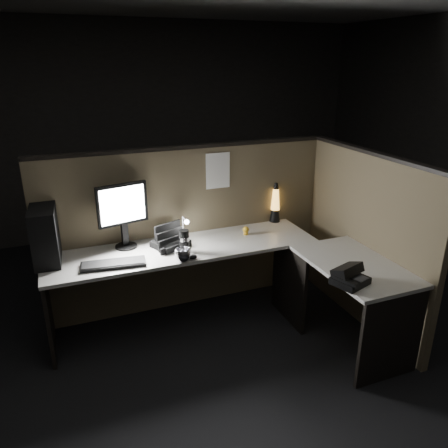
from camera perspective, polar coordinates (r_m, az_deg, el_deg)
name	(u,v)px	position (r m, az deg, el deg)	size (l,w,h in m)	color
floor	(226,356)	(3.65, 0.31, -16.82)	(6.00, 6.00, 0.00)	black
room_shell	(227,156)	(2.96, 0.37, 8.92)	(6.00, 6.00, 6.00)	silver
partition_back	(189,229)	(4.05, -4.58, -0.70)	(2.66, 0.06, 1.50)	brown
partition_right	(365,241)	(3.97, 17.89, -2.15)	(0.06, 1.66, 1.50)	brown
desk	(235,274)	(3.60, 1.48, -6.50)	(2.60, 1.60, 0.73)	beige
pc_tower	(45,235)	(3.65, -22.31, -1.30)	(0.19, 0.42, 0.44)	black
monitor	(123,210)	(3.70, -13.08, 1.85)	(0.43, 0.18, 0.55)	black
keyboard	(113,264)	(3.49, -14.24, -5.09)	(0.49, 0.16, 0.02)	black
mouse	(192,257)	(3.50, -4.20, -4.30)	(0.08, 0.06, 0.03)	black
clip_lamp	(185,227)	(3.83, -5.14, -0.35)	(0.04, 0.16, 0.21)	silver
organizer	(170,241)	(3.75, -7.06, -2.20)	(0.34, 0.32, 0.20)	black
lava_lamp	(275,206)	(4.28, 6.71, 2.40)	(0.10, 0.10, 0.39)	black
travel_mug	(184,241)	(3.60, -5.22, -2.24)	(0.09, 0.09, 0.19)	black
steel_mug	(183,255)	(3.46, -5.40, -4.04)	(0.13, 0.13, 0.10)	#B0B0B7
figurine	(246,230)	(3.96, 2.87, -0.73)	(0.06, 0.06, 0.06)	gold
pinned_paper	(218,171)	(3.94, -0.80, 6.97)	(0.23, 0.00, 0.32)	white
desk_phone	(349,276)	(3.24, 15.97, -6.60)	(0.28, 0.28, 0.14)	black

